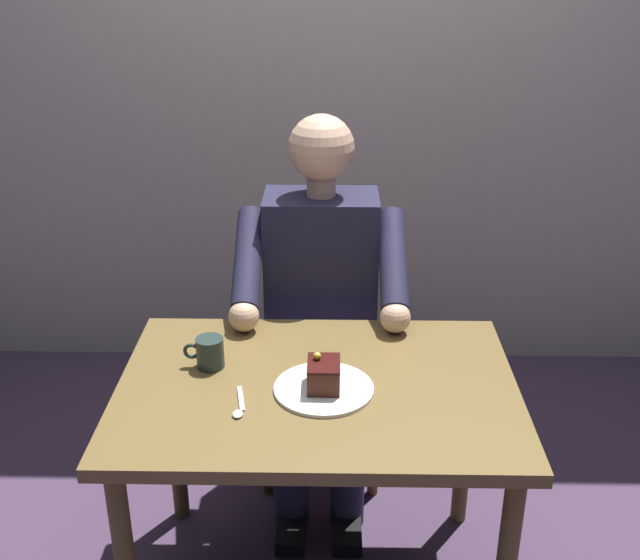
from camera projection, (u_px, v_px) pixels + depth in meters
cafe_rear_panel at (325, 9)px, 2.99m from camera, size 6.40×0.12×3.00m
dining_table at (317, 412)px, 2.03m from camera, size 1.04×0.73×0.70m
chair at (322, 329)px, 2.70m from camera, size 0.42×0.42×0.91m
seated_person at (321, 309)px, 2.48m from camera, size 0.53×0.58×1.28m
dessert_plate at (324, 389)px, 1.97m from camera, size 0.26×0.26×0.01m
cake_slice at (324, 375)px, 1.95m from camera, size 0.08×0.10×0.09m
coffee_cup at (209, 352)px, 2.06m from camera, size 0.11×0.07×0.09m
dessert_spoon at (239, 407)px, 1.89m from camera, size 0.03×0.14×0.01m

